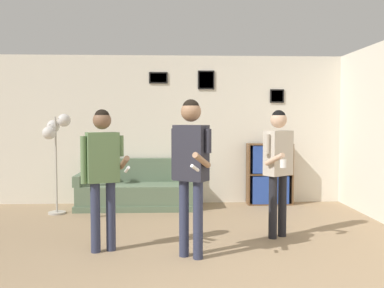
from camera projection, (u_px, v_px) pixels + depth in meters
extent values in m
cube|color=silver|center=(199.00, 130.00, 7.87)|extent=(7.66, 0.06, 2.70)
cube|color=black|center=(158.00, 78.00, 7.74)|extent=(0.33, 0.02, 0.20)
cube|color=beige|center=(158.00, 78.00, 7.74)|extent=(0.29, 0.01, 0.16)
cube|color=black|center=(277.00, 96.00, 7.85)|extent=(0.26, 0.02, 0.25)
cube|color=gray|center=(277.00, 96.00, 7.85)|extent=(0.21, 0.01, 0.20)
cube|color=black|center=(206.00, 80.00, 7.78)|extent=(0.30, 0.02, 0.34)
cube|color=gray|center=(206.00, 80.00, 7.77)|extent=(0.26, 0.01, 0.29)
cube|color=#5B7056|center=(136.00, 205.00, 7.43)|extent=(2.02, 0.80, 0.10)
cube|color=#5B7056|center=(136.00, 193.00, 7.42)|extent=(1.96, 0.74, 0.32)
cube|color=#5B7056|center=(138.00, 170.00, 7.72)|extent=(1.96, 0.14, 0.42)
cube|color=#5B7056|center=(81.00, 179.00, 7.36)|extent=(0.12, 0.74, 0.18)
cube|color=#5B7056|center=(191.00, 179.00, 7.44)|extent=(0.12, 0.74, 0.18)
cube|color=brown|center=(248.00, 174.00, 7.73)|extent=(0.02, 0.30, 1.10)
cube|color=brown|center=(291.00, 174.00, 7.76)|extent=(0.02, 0.30, 1.10)
cube|color=brown|center=(268.00, 173.00, 7.89)|extent=(0.81, 0.01, 1.10)
cube|color=brown|center=(269.00, 203.00, 7.78)|extent=(0.76, 0.30, 0.02)
cube|color=brown|center=(270.00, 144.00, 7.72)|extent=(0.76, 0.30, 0.02)
cube|color=brown|center=(269.00, 174.00, 7.75)|extent=(0.76, 0.30, 0.02)
cube|color=#2847A3|center=(269.00, 189.00, 7.75)|extent=(0.66, 0.26, 0.50)
cube|color=#2847A3|center=(270.00, 159.00, 7.72)|extent=(0.66, 0.26, 0.50)
cylinder|color=#ADA89E|center=(57.00, 213.00, 6.98)|extent=(0.28, 0.28, 0.03)
cylinder|color=#ADA89E|center=(56.00, 164.00, 6.94)|extent=(0.03, 0.03, 1.56)
cylinder|color=#ADA89E|center=(60.00, 118.00, 6.90)|extent=(0.02, 0.16, 0.02)
sphere|color=silver|center=(64.00, 120.00, 6.90)|extent=(0.21, 0.21, 0.21)
cylinder|color=#ADA89E|center=(54.00, 125.00, 6.96)|extent=(0.15, 0.09, 0.02)
sphere|color=silver|center=(53.00, 126.00, 7.02)|extent=(0.21, 0.21, 0.21)
cylinder|color=#ADA89E|center=(52.00, 131.00, 6.84)|extent=(0.15, 0.09, 0.02)
sphere|color=silver|center=(49.00, 133.00, 6.78)|extent=(0.21, 0.21, 0.21)
cylinder|color=#2D334C|center=(95.00, 218.00, 4.93)|extent=(0.11, 0.11, 0.81)
cylinder|color=#2D334C|center=(111.00, 216.00, 5.00)|extent=(0.11, 0.11, 0.81)
cube|color=#5B7A4C|center=(102.00, 157.00, 4.93)|extent=(0.41, 0.32, 0.58)
sphere|color=brown|center=(102.00, 120.00, 4.90)|extent=(0.21, 0.21, 0.21)
sphere|color=black|center=(102.00, 117.00, 4.90)|extent=(0.18, 0.18, 0.18)
cylinder|color=#5B7A4C|center=(121.00, 146.00, 5.01)|extent=(0.07, 0.07, 0.24)
cylinder|color=brown|center=(124.00, 163.00, 4.90)|extent=(0.17, 0.30, 0.18)
cylinder|color=white|center=(127.00, 169.00, 4.78)|extent=(0.08, 0.14, 0.09)
cylinder|color=#5B7A4C|center=(84.00, 160.00, 4.84)|extent=(0.07, 0.07, 0.54)
cylinder|color=#2D334C|center=(184.00, 218.00, 4.79)|extent=(0.11, 0.11, 0.86)
cylinder|color=#2D334C|center=(198.00, 220.00, 4.70)|extent=(0.11, 0.11, 0.86)
cube|color=#282833|center=(191.00, 153.00, 4.70)|extent=(0.41, 0.36, 0.61)
sphere|color=#997051|center=(191.00, 112.00, 4.67)|extent=(0.22, 0.22, 0.22)
sphere|color=black|center=(191.00, 108.00, 4.67)|extent=(0.19, 0.19, 0.19)
cylinder|color=#282833|center=(208.00, 141.00, 4.58)|extent=(0.07, 0.07, 0.26)
cylinder|color=#997051|center=(202.00, 160.00, 4.47)|extent=(0.22, 0.30, 0.19)
cylinder|color=white|center=(195.00, 168.00, 4.35)|extent=(0.10, 0.14, 0.09)
cylinder|color=#282833|center=(174.00, 154.00, 4.81)|extent=(0.07, 0.07, 0.58)
cylinder|color=black|center=(273.00, 207.00, 5.51)|extent=(0.11, 0.11, 0.82)
cylinder|color=black|center=(282.00, 205.00, 5.62)|extent=(0.11, 0.11, 0.82)
cube|color=#BCB2A3|center=(278.00, 153.00, 5.52)|extent=(0.41, 0.37, 0.58)
sphere|color=#D1A889|center=(279.00, 120.00, 5.50)|extent=(0.21, 0.21, 0.21)
sphere|color=black|center=(279.00, 117.00, 5.50)|extent=(0.18, 0.18, 0.18)
cylinder|color=#BCB2A3|center=(289.00, 154.00, 5.65)|extent=(0.07, 0.07, 0.54)
cylinder|color=#BCB2A3|center=(267.00, 144.00, 5.39)|extent=(0.07, 0.07, 0.24)
cylinder|color=#D1A889|center=(275.00, 159.00, 5.29)|extent=(0.22, 0.28, 0.18)
cylinder|color=white|center=(283.00, 164.00, 5.18)|extent=(0.08, 0.08, 0.10)
cylinder|color=black|center=(95.00, 211.00, 6.73)|extent=(0.07, 0.07, 0.21)
cylinder|color=black|center=(95.00, 201.00, 6.72)|extent=(0.03, 0.03, 0.09)
cylinder|color=blue|center=(267.00, 141.00, 7.71)|extent=(0.08, 0.08, 0.11)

